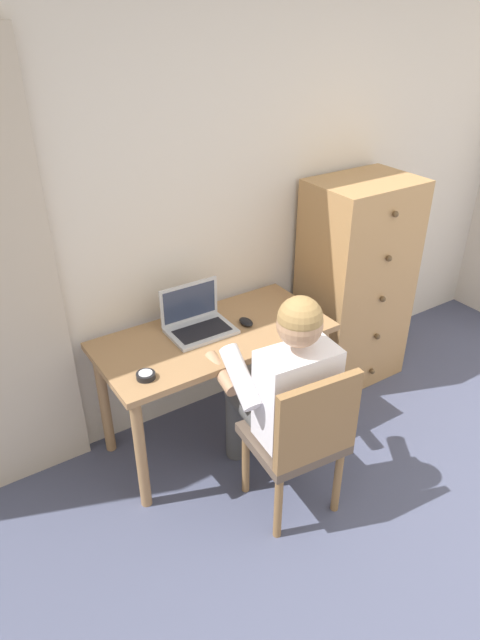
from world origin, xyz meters
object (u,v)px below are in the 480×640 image
Objects in this scene: laptop at (197,321)px; desk_clock at (146,376)px; chair at (302,437)px; computer_mouse at (246,322)px; desk at (214,350)px; person_seated at (282,385)px; dresser at (355,284)px.

desk_clock is (-0.42, -0.25, -0.04)m from laptop.
chair is 0.73m from computer_mouse.
chair is at bearing -85.19° from desk.
laptop reaches higher than chair.
laptop reaches higher than desk.
laptop is at bearing 101.78° from person_seated.
dresser is 1.18m from person_seated.
desk is at bearing -59.72° from laptop.
computer_mouse reaches higher than desk.
dresser is 1.15m from laptop.
dresser is 1.30m from chair.
chair is at bearing -101.81° from computer_mouse.
dresser is 13.39× the size of computer_mouse.
dresser is 3.91× the size of laptop.
chair reaches higher than desk.
desk is 0.52m from person_seated.
chair is (-1.03, -0.77, -0.19)m from dresser.
desk is at bearing 19.49° from desk_clock.
desk_clock is (-0.47, -0.17, 0.12)m from desk.
chair is 8.66× the size of computer_mouse.
person_seated is 0.51m from computer_mouse.
desk is 3.63× the size of laptop.
computer_mouse is 0.68m from desk_clock.
computer_mouse is (-0.90, -0.09, 0.06)m from dresser.
computer_mouse is (0.19, -0.02, 0.12)m from desk.
dresser reaches higher than computer_mouse.
desk_clock is at bearing -148.87° from laptop.
person_seated is 0.64m from desk_clock.
laptop is (-0.11, 0.78, 0.28)m from chair.
chair is 2.53× the size of laptop.
chair is at bearing -44.80° from desk_clock.
laptop reaches higher than desk_clock.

